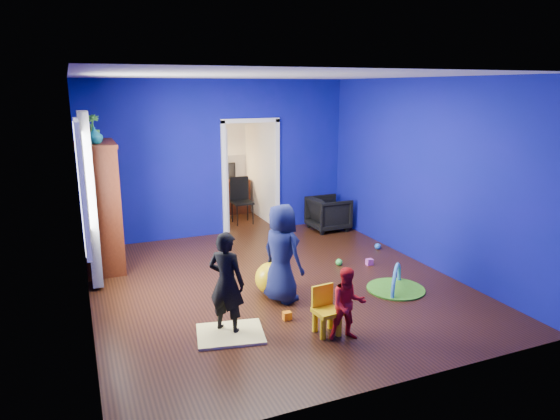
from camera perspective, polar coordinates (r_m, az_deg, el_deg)
name	(u,v)px	position (r m, az deg, el deg)	size (l,w,h in m)	color
floor	(276,284)	(7.26, -0.48, -8.42)	(5.00, 5.50, 0.01)	black
ceiling	(275,75)	(6.71, -0.53, 15.13)	(5.00, 5.50, 0.01)	white
wall_back	(220,159)	(9.41, -6.86, 5.83)	(5.00, 0.02, 2.90)	navy
wall_front	(394,240)	(4.49, 12.88, -3.40)	(5.00, 0.02, 2.90)	navy
wall_left	(80,200)	(6.35, -21.88, 1.02)	(0.02, 5.50, 2.90)	navy
wall_right	(424,173)	(8.10, 16.14, 4.08)	(0.02, 5.50, 2.90)	navy
alcove	(237,161)	(10.44, -4.98, 5.56)	(1.00, 1.75, 2.50)	silver
armchair	(329,213)	(9.87, 5.57, -0.39)	(0.70, 0.72, 0.66)	black
child_black	(227,283)	(5.73, -6.13, -8.27)	(0.44, 0.29, 1.20)	black
child_navy	(282,253)	(6.50, 0.21, -4.96)	(0.64, 0.42, 1.31)	#10183C
toddler_red	(348,304)	(5.66, 7.77, -10.61)	(0.41, 0.32, 0.84)	red
vase	(94,136)	(7.66, -20.45, 7.97)	(0.23, 0.23, 0.24)	#0B545E
potted_plant	(92,127)	(8.17, -20.67, 8.82)	(0.22, 0.22, 0.39)	#35822F
tv_armoire	(100,206)	(8.13, -19.90, 0.43)	(0.58, 1.14, 1.96)	#390D09
crt_tv	(102,203)	(8.12, -19.64, 0.74)	(0.46, 0.70, 0.54)	silver
yellow_blanket	(230,334)	(5.89, -5.69, -13.90)	(0.75, 0.60, 0.03)	#F2E07A
hopper_ball	(271,278)	(6.85, -1.01, -7.81)	(0.44, 0.44, 0.44)	yellow
kid_chair	(327,313)	(5.82, 5.40, -11.66)	(0.28, 0.28, 0.50)	yellow
play_mat	(396,289)	(7.24, 13.08, -8.78)	(0.80, 0.80, 0.02)	green
toy_arch	(396,288)	(7.23, 13.08, -8.71)	(0.72, 0.72, 0.05)	#3F8CD8
window_left	(80,187)	(6.68, -21.90, 2.48)	(0.03, 0.95, 1.55)	white
curtain	(90,200)	(7.28, -20.88, 1.03)	(0.14, 0.42, 2.40)	slate
doorway	(251,178)	(9.65, -3.36, 3.70)	(1.16, 0.10, 2.10)	white
study_desk	(229,196)	(11.19, -5.88, 1.55)	(0.88, 0.44, 0.75)	#3D140A
desk_monitor	(227,170)	(11.20, -6.13, 4.55)	(0.40, 0.05, 0.32)	black
desk_lamp	(215,172)	(11.07, -7.43, 4.30)	(0.14, 0.14, 0.14)	#FFD88C
folding_chair	(242,202)	(10.28, -4.33, 0.96)	(0.40, 0.40, 0.92)	black
book_shelf	(225,122)	(11.06, -6.26, 10.02)	(0.88, 0.24, 0.04)	white
toy_0	(378,246)	(8.88, 11.12, -4.07)	(0.11, 0.11, 0.11)	blue
toy_1	(287,316)	(6.20, 0.81, -11.99)	(0.10, 0.08, 0.10)	orange
toy_2	(339,262)	(8.00, 6.76, -5.92)	(0.11, 0.11, 0.11)	green
toy_3	(369,262)	(8.09, 10.18, -5.87)	(0.10, 0.08, 0.10)	#C64AB1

